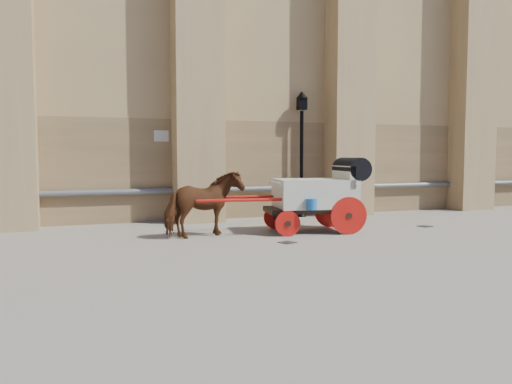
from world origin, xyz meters
name	(u,v)px	position (x,y,z in m)	size (l,w,h in m)	color
ground	(277,239)	(0.00, 0.00, 0.00)	(90.00, 90.00, 0.00)	slate
horse	(204,204)	(-1.53, 0.84, 0.79)	(0.85, 1.86, 1.57)	#5B3017
carriage	(320,192)	(1.48, 0.71, 1.02)	(4.43, 1.79, 1.88)	black
street_lamp	(302,150)	(2.34, 3.67, 2.11)	(0.37, 0.37, 3.94)	black
drain_grate_near	(287,242)	(0.02, -0.57, 0.01)	(0.32, 0.32, 0.01)	black
drain_grate_far	(425,226)	(4.58, 0.49, 0.01)	(0.32, 0.32, 0.01)	black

